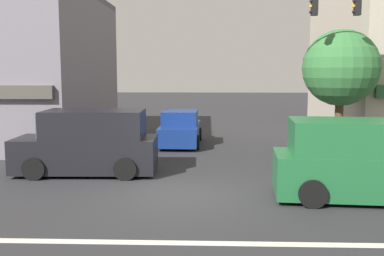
% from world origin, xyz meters
% --- Properties ---
extents(ground_plane, '(120.00, 120.00, 0.00)m').
position_xyz_m(ground_plane, '(0.00, 0.00, 0.00)').
color(ground_plane, '#2B2B2D').
extents(lane_marking_stripe, '(9.00, 0.24, 0.01)m').
position_xyz_m(lane_marking_stripe, '(0.00, -3.50, 0.00)').
color(lane_marking_stripe, silver).
rests_on(lane_marking_stripe, ground).
extents(street_tree, '(2.91, 2.91, 4.96)m').
position_xyz_m(street_tree, '(5.85, 5.44, 3.48)').
color(street_tree, '#4C3823').
rests_on(street_tree, ground).
extents(traffic_light_mast, '(4.89, 0.25, 6.20)m').
position_xyz_m(traffic_light_mast, '(6.52, 3.72, 4.18)').
color(traffic_light_mast, '#47474C').
rests_on(traffic_light_mast, ground).
extents(van_approaching_near, '(4.65, 2.14, 2.11)m').
position_xyz_m(van_approaching_near, '(-3.14, 2.47, 1.01)').
color(van_approaching_near, black).
rests_on(van_approaching_near, ground).
extents(van_crossing_leftbound, '(4.73, 2.31, 2.11)m').
position_xyz_m(van_crossing_leftbound, '(4.78, -0.28, 1.01)').
color(van_crossing_leftbound, '#1E6033').
rests_on(van_crossing_leftbound, ground).
extents(sedan_crossing_rightbound, '(1.95, 4.13, 1.58)m').
position_xyz_m(sedan_crossing_rightbound, '(-0.49, 8.48, 0.71)').
color(sedan_crossing_rightbound, navy).
rests_on(sedan_crossing_rightbound, ground).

